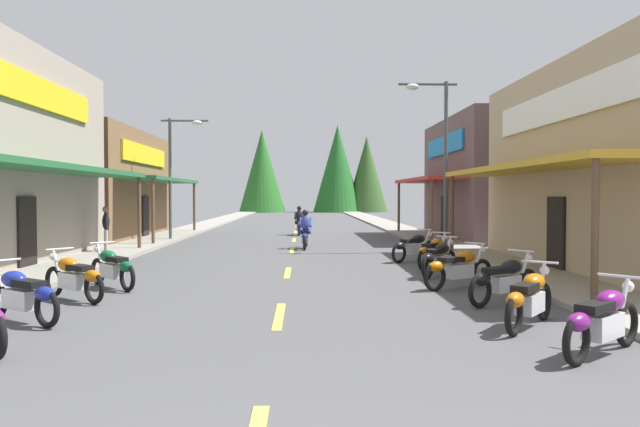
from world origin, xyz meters
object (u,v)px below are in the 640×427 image
at_px(motorcycle_parked_right_5, 434,252).
at_px(motorcycle_parked_left_3, 113,267).
at_px(rider_cruising_lead, 305,232).
at_px(motorcycle_parked_right_3, 458,267).
at_px(rider_cruising_trailing, 299,223).
at_px(motorcycle_parked_left_1, 21,294).
at_px(streetlamp_left, 178,160).
at_px(motorcycle_parked_right_4, 439,258).
at_px(motorcycle_parked_right_6, 414,246).
at_px(motorcycle_parked_left_2, 74,276).
at_px(motorcycle_parked_right_1, 529,298).
at_px(streetlamp_right, 437,142).
at_px(pedestrian_by_shop, 106,226).
at_px(motorcycle_parked_right_0, 602,320).
at_px(motorcycle_parked_right_2, 504,279).

distance_m(motorcycle_parked_right_5, motorcycle_parked_left_3, 8.97).
relative_size(motorcycle_parked_right_5, rider_cruising_lead, 0.84).
xyz_separation_m(motorcycle_parked_right_3, rider_cruising_trailing, (-3.74, 18.96, 0.17)).
distance_m(motorcycle_parked_right_3, motorcycle_parked_left_1, 8.97).
height_order(streetlamp_left, motorcycle_parked_right_3, streetlamp_left).
height_order(motorcycle_parked_right_4, motorcycle_parked_right_6, same).
relative_size(motorcycle_parked_left_2, motorcycle_parked_left_3, 1.04).
xyz_separation_m(streetlamp_left, motorcycle_parked_right_1, (9.44, -18.93, -3.28)).
distance_m(streetlamp_right, motorcycle_parked_left_3, 13.17).
distance_m(motorcycle_parked_right_6, motorcycle_parked_left_3, 9.62).
xyz_separation_m(motorcycle_parked_right_1, rider_cruising_trailing, (-3.83, 23.12, 0.17)).
height_order(streetlamp_right, motorcycle_parked_right_6, streetlamp_right).
distance_m(rider_cruising_lead, pedestrian_by_shop, 7.53).
xyz_separation_m(motorcycle_parked_left_2, motorcycle_parked_left_3, (0.27, 1.63, 0.00)).
xyz_separation_m(motorcycle_parked_right_1, motorcycle_parked_right_3, (-0.08, 4.16, 0.00)).
bearing_deg(motorcycle_parked_right_4, streetlamp_right, 23.89).
bearing_deg(streetlamp_right, motorcycle_parked_right_3, -99.29).
bearing_deg(motorcycle_parked_right_4, motorcycle_parked_right_1, -143.70).
xyz_separation_m(motorcycle_parked_right_5, motorcycle_parked_left_3, (-8.20, -3.63, 0.00)).
bearing_deg(streetlamp_left, motorcycle_parked_right_5, -48.39).
bearing_deg(motorcycle_parked_left_2, motorcycle_parked_right_5, -108.66).
xyz_separation_m(motorcycle_parked_right_1, motorcycle_parked_left_2, (-8.28, 2.83, 0.00)).
height_order(motorcycle_parked_right_1, rider_cruising_trailing, rider_cruising_trailing).
distance_m(motorcycle_parked_left_1, pedestrian_by_shop, 12.26).
bearing_deg(pedestrian_by_shop, rider_cruising_lead, 174.65).
bearing_deg(motorcycle_parked_right_0, motorcycle_parked_left_3, 103.55).
relative_size(streetlamp_right, motorcycle_parked_right_0, 3.72).
bearing_deg(streetlamp_right, pedestrian_by_shop, -178.38).
distance_m(motorcycle_parked_right_2, motorcycle_parked_left_1, 8.77).
bearing_deg(motorcycle_parked_right_5, streetlamp_left, 77.67).
distance_m(motorcycle_parked_right_1, rider_cruising_lead, 15.15).
bearing_deg(motorcycle_parked_right_1, rider_cruising_lead, 51.55).
bearing_deg(motorcycle_parked_right_3, rider_cruising_lead, 77.04).
bearing_deg(streetlamp_right, rider_cruising_lead, 160.24).
relative_size(motorcycle_parked_left_1, motorcycle_parked_left_2, 1.05).
bearing_deg(motorcycle_parked_right_6, rider_cruising_lead, 85.79).
distance_m(motorcycle_parked_right_4, motorcycle_parked_left_1, 10.02).
xyz_separation_m(motorcycle_parked_right_2, motorcycle_parked_right_6, (-0.37, 7.72, 0.00)).
height_order(motorcycle_parked_left_3, rider_cruising_trailing, rider_cruising_trailing).
xyz_separation_m(motorcycle_parked_right_2, motorcycle_parked_left_1, (-8.64, -1.54, 0.00)).
relative_size(streetlamp_right, motorcycle_parked_left_2, 3.71).
bearing_deg(motorcycle_parked_left_2, rider_cruising_lead, -72.22).
relative_size(motorcycle_parked_right_0, motorcycle_parked_left_2, 1.00).
bearing_deg(motorcycle_parked_right_1, motorcycle_parked_right_0, -131.14).
height_order(motorcycle_parked_left_1, rider_cruising_lead, rider_cruising_lead).
bearing_deg(motorcycle_parked_right_3, motorcycle_parked_right_1, -119.86).
bearing_deg(motorcycle_parked_right_1, pedestrian_by_shop, 78.48).
bearing_deg(motorcycle_parked_right_0, streetlamp_right, 46.13).
distance_m(motorcycle_parked_left_1, rider_cruising_trailing, 22.94).
height_order(motorcycle_parked_right_5, motorcycle_parked_left_3, same).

